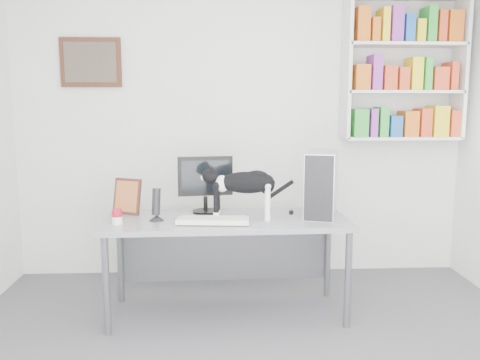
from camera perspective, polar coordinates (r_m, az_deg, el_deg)
The scene contains 11 objects.
room at distance 2.58m, azimuth 2.37°, elevation 3.92°, with size 4.01×4.01×2.70m.
bookshelf at distance 4.71m, azimuth 17.88°, elevation 11.84°, with size 1.03×0.28×1.24m, color silver.
wall_art at distance 4.67m, azimuth -16.41°, elevation 12.55°, with size 0.52×0.04×0.42m, color #482717.
desk at distance 3.80m, azimuth -1.45°, elevation -9.67°, with size 1.75×0.68×0.73m, color gray.
monitor at distance 3.85m, azimuth -3.92°, elevation -0.47°, with size 0.41×0.20×0.44m, color black.
keyboard at distance 3.56m, azimuth -3.05°, elevation -4.55°, with size 0.50×0.19×0.04m, color silver.
pc_tower at distance 3.81m, azimuth 9.13°, elevation -0.37°, with size 0.21×0.48×0.48m, color #ACACB0.
speaker at distance 3.65m, azimuth -9.38°, elevation -2.66°, with size 0.11×0.11×0.24m, color black.
leaning_print at distance 3.92m, azimuth -12.55°, elevation -1.72°, with size 0.22×0.09×0.28m, color #482717.
soup_can at distance 3.62m, azimuth -13.63°, elevation -4.04°, with size 0.07×0.07×0.10m, color #A70E26.
cat at distance 3.61m, azimuth 0.47°, elevation -1.67°, with size 0.59×0.16×0.36m, color black, non-canonical shape.
Camera 1 is at (-0.23, -2.56, 1.57)m, focal length 38.00 mm.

